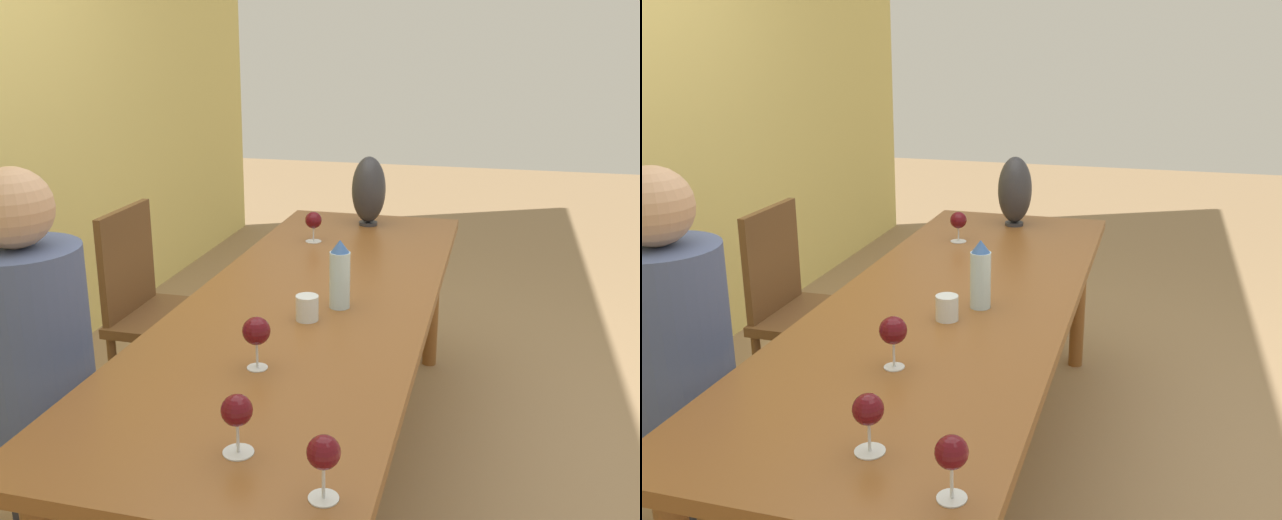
{
  "view_description": "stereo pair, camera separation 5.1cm",
  "coord_description": "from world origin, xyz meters",
  "views": [
    {
      "loc": [
        -2.2,
        -0.59,
        1.57
      ],
      "look_at": [
        0.1,
        0.0,
        0.83
      ],
      "focal_mm": 40.0,
      "sensor_mm": 36.0,
      "label": 1
    },
    {
      "loc": [
        -2.19,
        -0.64,
        1.57
      ],
      "look_at": [
        0.1,
        0.0,
        0.83
      ],
      "focal_mm": 40.0,
      "sensor_mm": 36.0,
      "label": 2
    }
  ],
  "objects": [
    {
      "name": "ground_plane",
      "position": [
        0.0,
        0.0,
        0.0
      ],
      "size": [
        14.0,
        14.0,
        0.0
      ],
      "primitive_type": "plane",
      "color": "#937551"
    },
    {
      "name": "dining_table",
      "position": [
        0.0,
        0.0,
        0.66
      ],
      "size": [
        2.43,
        0.81,
        0.73
      ],
      "color": "brown",
      "rests_on": "ground_plane"
    },
    {
      "name": "water_bottle",
      "position": [
        -0.08,
        -0.11,
        0.84
      ],
      "size": [
        0.07,
        0.07,
        0.23
      ],
      "color": "silver",
      "rests_on": "dining_table"
    },
    {
      "name": "water_tumbler",
      "position": [
        -0.21,
        -0.04,
        0.77
      ],
      "size": [
        0.07,
        0.07,
        0.08
      ],
      "color": "silver",
      "rests_on": "dining_table"
    },
    {
      "name": "vase",
      "position": [
        1.0,
        0.0,
        0.9
      ],
      "size": [
        0.16,
        0.16,
        0.32
      ],
      "color": "#2D2D33",
      "rests_on": "dining_table"
    },
    {
      "name": "wine_glass_0",
      "position": [
        -0.57,
        0.0,
        0.83
      ],
      "size": [
        0.08,
        0.08,
        0.14
      ],
      "color": "silver",
      "rests_on": "dining_table"
    },
    {
      "name": "wine_glass_1",
      "position": [
        -0.97,
        -0.1,
        0.83
      ],
      "size": [
        0.07,
        0.07,
        0.14
      ],
      "color": "silver",
      "rests_on": "dining_table"
    },
    {
      "name": "wine_glass_2",
      "position": [
        0.66,
        0.17,
        0.82
      ],
      "size": [
        0.07,
        0.07,
        0.13
      ],
      "color": "silver",
      "rests_on": "dining_table"
    },
    {
      "name": "wine_glass_3",
      "position": [
        -1.08,
        -0.31,
        0.83
      ],
      "size": [
        0.07,
        0.07,
        0.13
      ],
      "color": "silver",
      "rests_on": "dining_table"
    },
    {
      "name": "chair_near",
      "position": [
        -0.6,
        0.74,
        0.5
      ],
      "size": [
        0.44,
        0.44,
        0.91
      ],
      "color": "brown",
      "rests_on": "ground_plane"
    },
    {
      "name": "chair_far",
      "position": [
        0.3,
        0.74,
        0.5
      ],
      "size": [
        0.44,
        0.44,
        0.91
      ],
      "color": "brown",
      "rests_on": "ground_plane"
    },
    {
      "name": "person_near",
      "position": [
        -0.6,
        0.66,
        0.67
      ],
      "size": [
        0.34,
        0.34,
        1.25
      ],
      "color": "#2D2D38",
      "rests_on": "ground_plane"
    }
  ]
}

